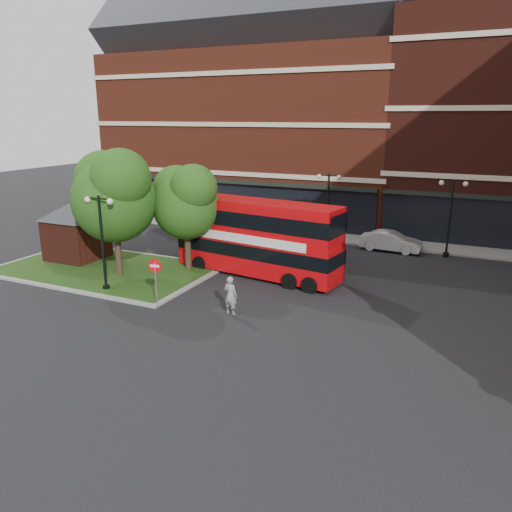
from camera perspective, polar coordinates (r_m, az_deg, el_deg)
The scene contains 15 objects.
ground at distance 23.89m, azimuth -6.99°, elevation -6.00°, with size 120.00×120.00×0.00m, color black.
pavement_far at distance 38.23m, azimuth 6.06°, elevation 2.45°, with size 44.00×3.00×0.12m, color slate.
terrace_far_left at distance 47.19m, azimuth -0.10°, elevation 13.57°, with size 26.00×12.00×14.00m, color maroon.
traffic_island at distance 30.74m, azimuth -16.82°, elevation -1.45°, with size 12.60×7.60×0.15m.
kiosk at distance 32.91m, azimuth -19.93°, elevation 3.43°, with size 6.51×6.51×3.60m.
tree_island_west at distance 28.50m, azimuth -16.00°, elevation 7.06°, with size 5.40×4.71×7.21m.
tree_island_east at distance 28.76m, azimuth -8.08°, elevation 6.47°, with size 4.46×3.90×6.29m.
lamp_island at distance 26.40m, azimuth -17.19°, elevation 1.95°, with size 1.72×0.36×5.00m.
lamp_far_left at distance 35.21m, azimuth 8.22°, elevation 5.82°, with size 1.72×0.36×5.00m.
lamp_far_right at distance 33.86m, azimuth 21.32°, elevation 4.51°, with size 1.72×0.36×5.00m.
bus at distance 28.01m, azimuth 0.13°, elevation 2.65°, with size 10.02×3.59×3.74m.
woman at distance 22.83m, azimuth -2.93°, elevation -4.52°, with size 0.66×0.43×1.81m, color gray.
car_silver at distance 38.71m, azimuth 0.90°, elevation 3.80°, with size 1.85×4.61×1.57m, color #9D9FA3.
car_white at distance 34.68m, azimuth 15.13°, elevation 1.63°, with size 1.42×4.07×1.34m, color silver.
no_entry_sign at distance 23.90m, azimuth -11.43°, elevation -1.92°, with size 0.65×0.15×2.36m.
Camera 1 is at (11.86, -18.77, 8.81)m, focal length 35.00 mm.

